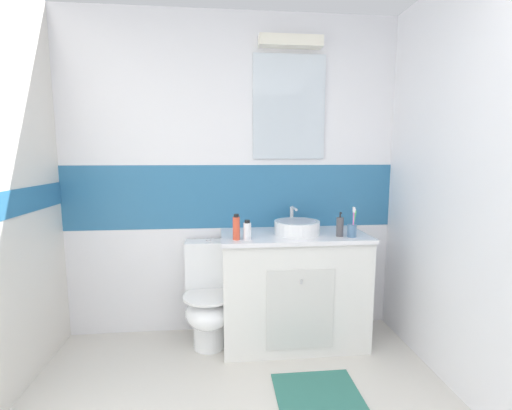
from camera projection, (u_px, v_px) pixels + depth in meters
wall_back_tiled at (233, 176)px, 2.84m from camera, size 3.20×0.20×2.50m
vanity_cabinet at (293, 288)px, 2.70m from camera, size 1.08×0.54×0.85m
sink_basin at (297, 227)px, 2.62m from camera, size 0.34×0.38×0.18m
toilet at (209, 298)px, 2.66m from camera, size 0.37×0.50×0.79m
toothbrush_cup at (352, 229)px, 2.51m from camera, size 0.07×0.07×0.22m
soap_dispenser at (340, 227)px, 2.53m from camera, size 0.05×0.05×0.18m
deodorant_spray_can at (236, 228)px, 2.42m from camera, size 0.05×0.05×0.18m
lotion_bottle_short at (247, 230)px, 2.43m from camera, size 0.05×0.05×0.14m
bath_mat at (317, 393)px, 2.13m from camera, size 0.51×0.41×0.01m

